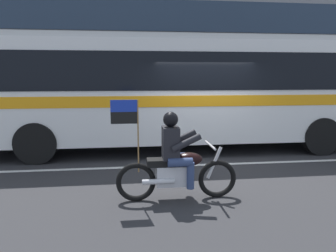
# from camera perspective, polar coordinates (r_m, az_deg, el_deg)

# --- Properties ---
(ground_plane) EXTENTS (60.00, 60.00, 0.00)m
(ground_plane) POSITION_cam_1_polar(r_m,az_deg,el_deg) (8.29, 6.58, -5.93)
(ground_plane) COLOR #2B2B2D
(sidewalk_curb) EXTENTS (28.00, 3.80, 0.15)m
(sidewalk_curb) POSITION_cam_1_polar(r_m,az_deg,el_deg) (13.18, 1.46, 0.17)
(sidewalk_curb) COLOR #B7B2A8
(sidewalk_curb) RESTS_ON ground_plane
(lane_center_stripe) EXTENTS (26.60, 0.14, 0.01)m
(lane_center_stripe) POSITION_cam_1_polar(r_m,az_deg,el_deg) (7.73, 7.62, -7.06)
(lane_center_stripe) COLOR silver
(lane_center_stripe) RESTS_ON ground_plane
(transit_bus) EXTENTS (12.89, 2.65, 3.22)m
(transit_bus) POSITION_cam_1_polar(r_m,az_deg,el_deg) (9.12, 3.53, 7.49)
(transit_bus) COLOR white
(transit_bus) RESTS_ON ground_plane
(motorcycle_with_rider) EXTENTS (2.20, 0.64, 1.78)m
(motorcycle_with_rider) POSITION_cam_1_polar(r_m,az_deg,el_deg) (5.42, 1.48, -6.82)
(motorcycle_with_rider) COLOR black
(motorcycle_with_rider) RESTS_ON ground_plane
(fire_hydrant) EXTENTS (0.22, 0.30, 0.75)m
(fire_hydrant) POSITION_cam_1_polar(r_m,az_deg,el_deg) (13.59, 21.68, 1.67)
(fire_hydrant) COLOR #4C8C3F
(fire_hydrant) RESTS_ON sidewalk_curb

